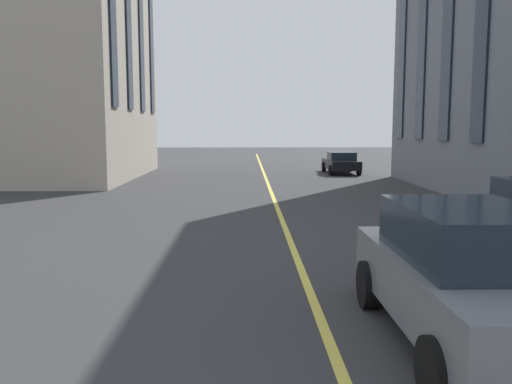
# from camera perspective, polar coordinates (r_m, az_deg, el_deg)

# --- Properties ---
(lane_centre_line) EXTENTS (80.00, 0.16, 0.01)m
(lane_centre_line) POSITION_cam_1_polar(r_m,az_deg,el_deg) (19.03, 2.35, -1.82)
(lane_centre_line) COLOR #D8C64C
(lane_centre_line) RESTS_ON ground_plane
(car_black_parked_a) EXTENTS (4.40, 1.95, 1.37)m
(car_black_parked_a) POSITION_cam_1_polar(r_m,az_deg,el_deg) (34.19, 9.11, 3.16)
(car_black_parked_a) COLOR black
(car_black_parked_a) RESTS_ON ground_plane
(car_grey_far) EXTENTS (4.70, 2.14, 1.88)m
(car_grey_far) POSITION_cam_1_polar(r_m,az_deg,el_deg) (7.58, 21.84, -8.30)
(car_grey_far) COLOR slate
(car_grey_far) RESTS_ON ground_plane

